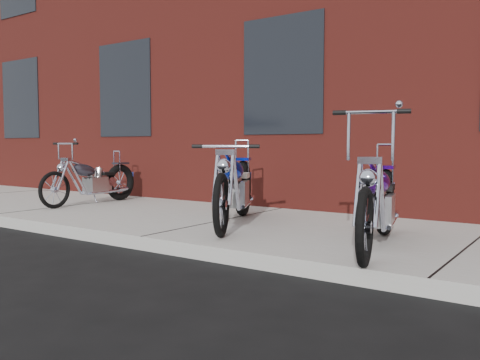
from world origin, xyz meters
The scene contains 6 objects.
ground centered at (0.00, 0.00, 0.00)m, with size 120.00×120.00×0.00m, color black.
sidewalk centered at (0.00, 1.50, 0.07)m, with size 22.00×3.00×0.15m, color #9E9B91.
building_brick centered at (0.00, 8.00, 4.00)m, with size 22.00×10.00×8.00m, color maroon.
chopper_purple centered at (2.29, 0.88, 0.56)m, with size 0.74×2.24×1.28m.
chopper_blue centered at (0.34, 1.27, 0.58)m, with size 1.18×2.20×1.05m.
chopper_third centered at (-2.91, 1.71, 0.51)m, with size 0.49×2.02×1.02m.
Camera 1 is at (3.97, -3.81, 1.13)m, focal length 38.00 mm.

